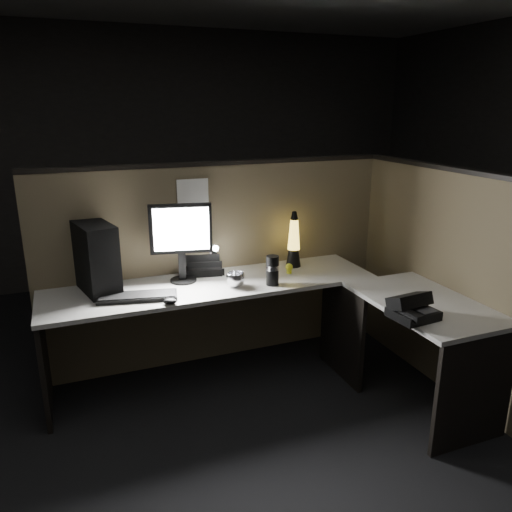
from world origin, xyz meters
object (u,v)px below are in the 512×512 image
object	(u,v)px
pc_tower	(95,257)
monitor	(181,235)
lava_lamp	(294,244)
keyboard	(138,297)
desk_phone	(411,308)

from	to	relation	value
pc_tower	monitor	world-z (taller)	monitor
monitor	lava_lamp	bearing A→B (deg)	12.43
keyboard	desk_phone	world-z (taller)	desk_phone
pc_tower	lava_lamp	world-z (taller)	pc_tower
monitor	keyboard	xyz separation A→B (m)	(-0.35, -0.23, -0.32)
keyboard	lava_lamp	distance (m)	1.25
desk_phone	keyboard	bearing A→B (deg)	142.93
keyboard	monitor	bearing A→B (deg)	44.59
pc_tower	desk_phone	xyz separation A→B (m)	(1.66, -1.14, -0.17)
pc_tower	keyboard	xyz separation A→B (m)	(0.22, -0.26, -0.22)
pc_tower	monitor	distance (m)	0.58
pc_tower	monitor	xyz separation A→B (m)	(0.57, -0.03, 0.10)
monitor	desk_phone	xyz separation A→B (m)	(1.09, -1.11, -0.27)
keyboard	pc_tower	bearing A→B (deg)	142.35
keyboard	desk_phone	size ratio (longest dim) A/B	1.82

